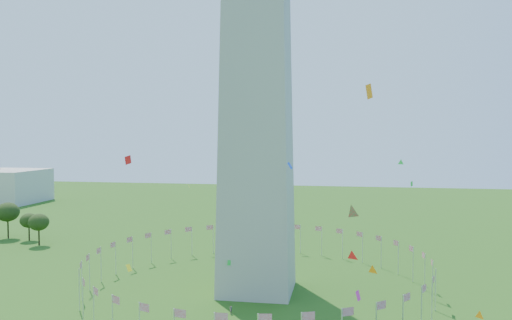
{
  "coord_description": "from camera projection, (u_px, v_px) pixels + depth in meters",
  "views": [
    {
      "loc": [
        19.98,
        -65.57,
        37.15
      ],
      "look_at": [
        2.34,
        35.0,
        32.04
      ],
      "focal_mm": 35.0,
      "sensor_mm": 36.0,
      "label": 1
    }
  ],
  "objects": [
    {
      "name": "flag_ring",
      "position": [
        257.0,
        272.0,
        118.77
      ],
      "size": [
        80.24,
        80.24,
        9.0
      ],
      "color": "silver",
      "rests_on": "ground"
    },
    {
      "name": "kites_aloft",
      "position": [
        322.0,
        237.0,
        90.16
      ],
      "size": [
        83.65,
        76.95,
        39.9
      ],
      "color": "orange",
      "rests_on": "ground"
    }
  ]
}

